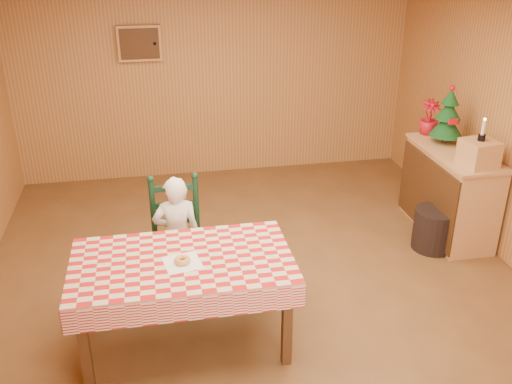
# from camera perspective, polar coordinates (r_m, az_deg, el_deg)

# --- Properties ---
(ground) EXTENTS (6.00, 6.00, 0.00)m
(ground) POSITION_cam_1_polar(r_m,az_deg,el_deg) (5.18, 0.42, -10.51)
(ground) COLOR brown
(ground) RESTS_ON ground
(cabin_walls) EXTENTS (5.10, 6.05, 2.65)m
(cabin_walls) POSITION_cam_1_polar(r_m,az_deg,el_deg) (4.89, -0.77, 10.98)
(cabin_walls) COLOR #B47B41
(cabin_walls) RESTS_ON ground
(dining_table) EXTENTS (1.66, 0.96, 0.77)m
(dining_table) POSITION_cam_1_polar(r_m,az_deg,el_deg) (4.33, -7.35, -7.63)
(dining_table) COLOR #472913
(dining_table) RESTS_ON ground
(ladder_chair) EXTENTS (0.44, 0.40, 1.08)m
(ladder_chair) POSITION_cam_1_polar(r_m,az_deg,el_deg) (5.10, -7.88, -4.69)
(ladder_chair) COLOR black
(ladder_chair) RESTS_ON ground
(seated_child) EXTENTS (0.41, 0.27, 1.12)m
(seated_child) POSITION_cam_1_polar(r_m,az_deg,el_deg) (5.02, -7.88, -4.42)
(seated_child) COLOR white
(seated_child) RESTS_ON ground
(napkin) EXTENTS (0.30, 0.30, 0.00)m
(napkin) POSITION_cam_1_polar(r_m,az_deg,el_deg) (4.24, -7.37, -7.03)
(napkin) COLOR white
(napkin) RESTS_ON dining_table
(donut) EXTENTS (0.16, 0.16, 0.04)m
(donut) POSITION_cam_1_polar(r_m,az_deg,el_deg) (4.23, -7.38, -6.77)
(donut) COLOR #D0934B
(donut) RESTS_ON napkin
(shelf_unit) EXTENTS (0.54, 1.24, 0.93)m
(shelf_unit) POSITION_cam_1_polar(r_m,az_deg,el_deg) (6.36, 18.72, 0.01)
(shelf_unit) COLOR tan
(shelf_unit) RESTS_ON ground
(crate) EXTENTS (0.34, 0.34, 0.25)m
(crate) POSITION_cam_1_polar(r_m,az_deg,el_deg) (5.84, 21.40, 3.65)
(crate) COLOR tan
(crate) RESTS_ON shelf_unit
(christmas_tree) EXTENTS (0.34, 0.34, 0.62)m
(christmas_tree) POSITION_cam_1_polar(r_m,az_deg,el_deg) (6.31, 18.65, 7.10)
(christmas_tree) COLOR #472913
(christmas_tree) RESTS_ON shelf_unit
(flower_arrangement) EXTENTS (0.25, 0.25, 0.38)m
(flower_arrangement) POSITION_cam_1_polar(r_m,az_deg,el_deg) (6.57, 16.93, 7.17)
(flower_arrangement) COLOR #B4101E
(flower_arrangement) RESTS_ON shelf_unit
(candle_set) EXTENTS (0.07, 0.07, 0.22)m
(candle_set) POSITION_cam_1_polar(r_m,az_deg,el_deg) (5.78, 21.69, 5.40)
(candle_set) COLOR black
(candle_set) RESTS_ON crate
(storage_bin) EXTENTS (0.54, 0.54, 0.43)m
(storage_bin) POSITION_cam_1_polar(r_m,az_deg,el_deg) (6.09, 17.42, -3.58)
(storage_bin) COLOR black
(storage_bin) RESTS_ON ground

